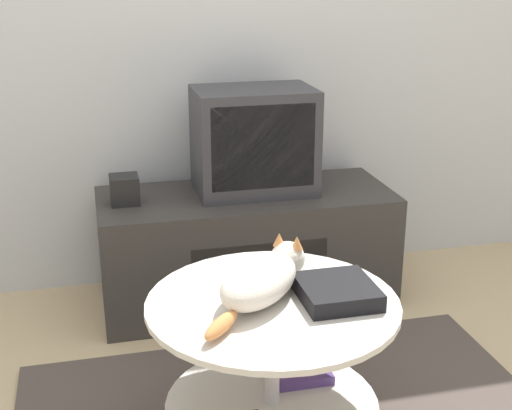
{
  "coord_description": "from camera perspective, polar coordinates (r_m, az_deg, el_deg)",
  "views": [
    {
      "loc": [
        -0.55,
        -1.65,
        1.42
      ],
      "look_at": [
        0.0,
        0.61,
        0.61
      ],
      "focal_mm": 50.0,
      "sensor_mm": 36.0,
      "label": 1
    }
  ],
  "objects": [
    {
      "name": "dvd_box",
      "position": [
        2.01,
        6.49,
        -6.9
      ],
      "size": [
        0.21,
        0.22,
        0.05
      ],
      "color": "black",
      "rests_on": "coffee_table"
    },
    {
      "name": "tv",
      "position": [
        2.94,
        -0.15,
        5.17
      ],
      "size": [
        0.49,
        0.33,
        0.43
      ],
      "color": "#333338",
      "rests_on": "tv_stand"
    },
    {
      "name": "speaker",
      "position": [
        2.88,
        -10.48,
        1.22
      ],
      "size": [
        0.11,
        0.11,
        0.11
      ],
      "color": "black",
      "rests_on": "tv_stand"
    },
    {
      "name": "cat",
      "position": [
        1.99,
        0.54,
        -5.87
      ],
      "size": [
        0.38,
        0.43,
        0.13
      ],
      "rotation": [
        0.0,
        0.0,
        0.86
      ],
      "color": "silver",
      "rests_on": "coffee_table"
    },
    {
      "name": "tv_stand",
      "position": [
        3.04,
        -0.79,
        -3.41
      ],
      "size": [
        1.22,
        0.5,
        0.48
      ],
      "color": "#33302D",
      "rests_on": "ground_plane"
    },
    {
      "name": "coffee_table",
      "position": [
        2.08,
        1.34,
        -11.86
      ],
      "size": [
        0.71,
        0.71,
        0.49
      ],
      "color": "#B2B2B7",
      "rests_on": "rug"
    }
  ]
}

